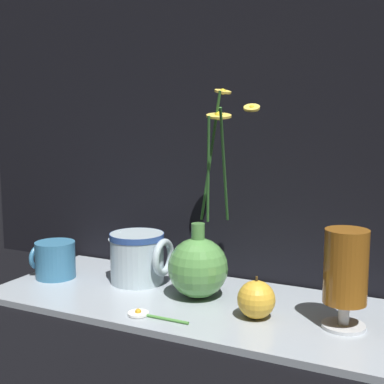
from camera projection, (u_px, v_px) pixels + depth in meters
ground_plane at (191, 305)px, 0.99m from camera, size 6.00×6.00×0.00m
shelf at (191, 302)px, 0.99m from camera, size 0.76×0.31×0.01m
backdrop_wall at (229, 13)px, 1.06m from camera, size 1.26×0.02×1.10m
vase_with_flowers at (198, 264)px, 0.99m from camera, size 0.17×0.13×0.38m
yellow_mug at (55, 260)px, 1.11m from camera, size 0.09×0.08×0.08m
ceramic_pitcher at (138, 255)px, 1.08m from camera, size 0.13×0.11×0.11m
tea_glass at (346, 270)px, 0.84m from camera, size 0.07×0.07×0.16m
orange_fruit at (256, 299)px, 0.89m from camera, size 0.06×0.06×0.07m
loose_daisy at (145, 315)px, 0.90m from camera, size 0.12×0.04×0.01m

